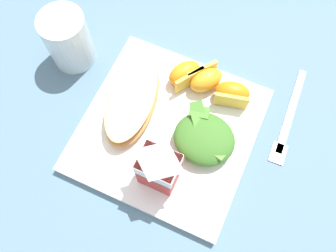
{
  "coord_description": "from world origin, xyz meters",
  "views": [
    {
      "loc": [
        -0.09,
        0.19,
        0.57
      ],
      "look_at": [
        0.0,
        0.0,
        0.03
      ],
      "focal_mm": 37.65,
      "sensor_mm": 36.0,
      "label": 1
    }
  ],
  "objects_px": {
    "white_plate": "(168,130)",
    "orange_wedge_rear": "(185,74)",
    "drinking_clear_cup": "(68,40)",
    "green_salad_pile": "(205,138)",
    "milk_carton": "(159,167)",
    "orange_wedge_front": "(232,93)",
    "cheesy_pizza_bread": "(132,101)",
    "orange_wedge_middle": "(206,79)",
    "metal_fork": "(288,122)"
  },
  "relations": [
    {
      "from": "green_salad_pile",
      "to": "metal_fork",
      "type": "xyz_separation_m",
      "value": [
        -0.12,
        -0.1,
        -0.03
      ]
    },
    {
      "from": "orange_wedge_middle",
      "to": "drinking_clear_cup",
      "type": "relative_size",
      "value": 0.66
    },
    {
      "from": "white_plate",
      "to": "orange_wedge_rear",
      "type": "distance_m",
      "value": 0.1
    },
    {
      "from": "white_plate",
      "to": "orange_wedge_front",
      "type": "height_order",
      "value": "orange_wedge_front"
    },
    {
      "from": "cheesy_pizza_bread",
      "to": "drinking_clear_cup",
      "type": "distance_m",
      "value": 0.16
    },
    {
      "from": "milk_carton",
      "to": "orange_wedge_middle",
      "type": "relative_size",
      "value": 1.59
    },
    {
      "from": "milk_carton",
      "to": "drinking_clear_cup",
      "type": "bearing_deg",
      "value": -31.26
    },
    {
      "from": "milk_carton",
      "to": "drinking_clear_cup",
      "type": "distance_m",
      "value": 0.28
    },
    {
      "from": "orange_wedge_front",
      "to": "orange_wedge_middle",
      "type": "relative_size",
      "value": 0.96
    },
    {
      "from": "green_salad_pile",
      "to": "orange_wedge_rear",
      "type": "height_order",
      "value": "green_salad_pile"
    },
    {
      "from": "cheesy_pizza_bread",
      "to": "orange_wedge_front",
      "type": "relative_size",
      "value": 2.7
    },
    {
      "from": "white_plate",
      "to": "orange_wedge_middle",
      "type": "xyz_separation_m",
      "value": [
        -0.03,
        -0.1,
        0.03
      ]
    },
    {
      "from": "white_plate",
      "to": "green_salad_pile",
      "type": "height_order",
      "value": "green_salad_pile"
    },
    {
      "from": "metal_fork",
      "to": "white_plate",
      "type": "bearing_deg",
      "value": 28.56
    },
    {
      "from": "cheesy_pizza_bread",
      "to": "orange_wedge_rear",
      "type": "relative_size",
      "value": 2.57
    },
    {
      "from": "metal_fork",
      "to": "drinking_clear_cup",
      "type": "relative_size",
      "value": 1.79
    },
    {
      "from": "orange_wedge_front",
      "to": "orange_wedge_rear",
      "type": "bearing_deg",
      "value": -1.39
    },
    {
      "from": "orange_wedge_middle",
      "to": "metal_fork",
      "type": "bearing_deg",
      "value": 179.29
    },
    {
      "from": "cheesy_pizza_bread",
      "to": "drinking_clear_cup",
      "type": "relative_size",
      "value": 1.71
    },
    {
      "from": "metal_fork",
      "to": "drinking_clear_cup",
      "type": "height_order",
      "value": "drinking_clear_cup"
    },
    {
      "from": "white_plate",
      "to": "metal_fork",
      "type": "distance_m",
      "value": 0.21
    },
    {
      "from": "white_plate",
      "to": "orange_wedge_middle",
      "type": "relative_size",
      "value": 4.04
    },
    {
      "from": "milk_carton",
      "to": "orange_wedge_front",
      "type": "bearing_deg",
      "value": -107.02
    },
    {
      "from": "orange_wedge_front",
      "to": "orange_wedge_middle",
      "type": "distance_m",
      "value": 0.05
    },
    {
      "from": "milk_carton",
      "to": "orange_wedge_middle",
      "type": "distance_m",
      "value": 0.19
    },
    {
      "from": "drinking_clear_cup",
      "to": "green_salad_pile",
      "type": "bearing_deg",
      "value": 167.21
    },
    {
      "from": "metal_fork",
      "to": "milk_carton",
      "type": "bearing_deg",
      "value": 48.32
    },
    {
      "from": "cheesy_pizza_bread",
      "to": "orange_wedge_middle",
      "type": "xyz_separation_m",
      "value": [
        -0.1,
        -0.09,
        0.0
      ]
    },
    {
      "from": "orange_wedge_middle",
      "to": "drinking_clear_cup",
      "type": "height_order",
      "value": "drinking_clear_cup"
    },
    {
      "from": "green_salad_pile",
      "to": "cheesy_pizza_bread",
      "type": "bearing_deg",
      "value": -5.09
    },
    {
      "from": "white_plate",
      "to": "cheesy_pizza_bread",
      "type": "xyz_separation_m",
      "value": [
        0.07,
        -0.01,
        0.03
      ]
    },
    {
      "from": "white_plate",
      "to": "milk_carton",
      "type": "xyz_separation_m",
      "value": [
        -0.02,
        0.08,
        0.07
      ]
    },
    {
      "from": "metal_fork",
      "to": "drinking_clear_cup",
      "type": "distance_m",
      "value": 0.41
    },
    {
      "from": "cheesy_pizza_bread",
      "to": "drinking_clear_cup",
      "type": "height_order",
      "value": "drinking_clear_cup"
    },
    {
      "from": "orange_wedge_front",
      "to": "orange_wedge_rear",
      "type": "distance_m",
      "value": 0.09
    },
    {
      "from": "cheesy_pizza_bread",
      "to": "orange_wedge_rear",
      "type": "xyz_separation_m",
      "value": [
        -0.06,
        -0.08,
        0.0
      ]
    },
    {
      "from": "cheesy_pizza_bread",
      "to": "metal_fork",
      "type": "bearing_deg",
      "value": -161.47
    },
    {
      "from": "cheesy_pizza_bread",
      "to": "orange_wedge_front",
      "type": "xyz_separation_m",
      "value": [
        -0.15,
        -0.08,
        0.0
      ]
    },
    {
      "from": "milk_carton",
      "to": "orange_wedge_front",
      "type": "xyz_separation_m",
      "value": [
        -0.05,
        -0.18,
        -0.04
      ]
    },
    {
      "from": "green_salad_pile",
      "to": "drinking_clear_cup",
      "type": "distance_m",
      "value": 0.29
    },
    {
      "from": "milk_carton",
      "to": "metal_fork",
      "type": "bearing_deg",
      "value": -131.68
    },
    {
      "from": "orange_wedge_middle",
      "to": "metal_fork",
      "type": "distance_m",
      "value": 0.16
    },
    {
      "from": "white_plate",
      "to": "orange_wedge_middle",
      "type": "height_order",
      "value": "orange_wedge_middle"
    },
    {
      "from": "milk_carton",
      "to": "orange_wedge_front",
      "type": "height_order",
      "value": "milk_carton"
    },
    {
      "from": "orange_wedge_front",
      "to": "orange_wedge_rear",
      "type": "xyz_separation_m",
      "value": [
        0.09,
        -0.0,
        0.0
      ]
    },
    {
      "from": "green_salad_pile",
      "to": "white_plate",
      "type": "bearing_deg",
      "value": 1.71
    },
    {
      "from": "orange_wedge_front",
      "to": "cheesy_pizza_bread",
      "type": "bearing_deg",
      "value": 28.57
    },
    {
      "from": "cheesy_pizza_bread",
      "to": "orange_wedge_front",
      "type": "distance_m",
      "value": 0.17
    },
    {
      "from": "drinking_clear_cup",
      "to": "orange_wedge_rear",
      "type": "bearing_deg",
      "value": -171.77
    },
    {
      "from": "white_plate",
      "to": "orange_wedge_rear",
      "type": "height_order",
      "value": "orange_wedge_rear"
    }
  ]
}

